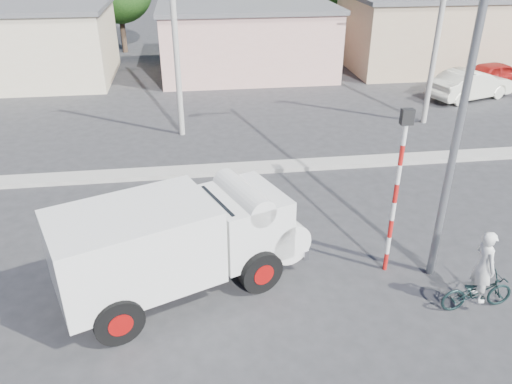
{
  "coord_description": "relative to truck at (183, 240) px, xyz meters",
  "views": [
    {
      "loc": [
        -1.56,
        -8.54,
        7.88
      ],
      "look_at": [
        0.11,
        3.8,
        1.3
      ],
      "focal_mm": 35.0,
      "sensor_mm": 36.0,
      "label": 1
    }
  ],
  "objects": [
    {
      "name": "cyclist",
      "position": [
        6.68,
        -1.72,
        -0.47
      ],
      "size": [
        0.45,
        0.67,
        1.78
      ],
      "primitive_type": "imported",
      "rotation": [
        0.0,
        0.0,
        1.61
      ],
      "color": "white",
      "rests_on": "ground"
    },
    {
      "name": "truck",
      "position": [
        0.0,
        0.0,
        0.0
      ],
      "size": [
        6.31,
        4.19,
        2.46
      ],
      "rotation": [
        0.0,
        0.0,
        0.38
      ],
      "color": "black",
      "rests_on": "ground"
    },
    {
      "name": "car_cream",
      "position": [
        14.83,
        13.63,
        -0.6
      ],
      "size": [
        4.9,
        2.98,
        1.52
      ],
      "primitive_type": "imported",
      "rotation": [
        0.0,
        0.0,
        1.89
      ],
      "color": "white",
      "rests_on": "ground"
    },
    {
      "name": "traffic_pole",
      "position": [
        5.15,
        -0.01,
        1.23
      ],
      "size": [
        0.28,
        0.18,
        4.36
      ],
      "color": "red",
      "rests_on": "ground"
    },
    {
      "name": "bicycle",
      "position": [
        6.68,
        -1.72,
        -0.9
      ],
      "size": [
        1.77,
        0.68,
        0.92
      ],
      "primitive_type": "imported",
      "rotation": [
        0.0,
        0.0,
        1.61
      ],
      "color": "black",
      "rests_on": "ground"
    },
    {
      "name": "ground_plane",
      "position": [
        1.95,
        -1.51,
        -1.36
      ],
      "size": [
        120.0,
        120.0,
        0.0
      ],
      "primitive_type": "plane",
      "color": "#2B2C2E",
      "rests_on": "ground"
    },
    {
      "name": "car_red",
      "position": [
        17.36,
        15.34,
        -0.63
      ],
      "size": [
        4.54,
        2.56,
        1.46
      ],
      "primitive_type": "imported",
      "rotation": [
        0.0,
        0.0,
        1.78
      ],
      "color": "#A61714",
      "rests_on": "ground"
    },
    {
      "name": "building_row",
      "position": [
        3.05,
        20.49,
        0.77
      ],
      "size": [
        37.8,
        7.3,
        4.44
      ],
      "color": "beige",
      "rests_on": "ground"
    },
    {
      "name": "median",
      "position": [
        1.95,
        6.49,
        -1.28
      ],
      "size": [
        40.0,
        0.8,
        0.16
      ],
      "primitive_type": "cube",
      "color": "#99968E",
      "rests_on": "ground"
    },
    {
      "name": "streetlight",
      "position": [
        6.09,
        -0.31,
        3.6
      ],
      "size": [
        2.34,
        0.22,
        9.0
      ],
      "color": "slate",
      "rests_on": "ground"
    },
    {
      "name": "utility_poles",
      "position": [
        5.2,
        10.49,
        2.71
      ],
      "size": [
        35.4,
        0.24,
        8.0
      ],
      "color": "#99968E",
      "rests_on": "ground"
    }
  ]
}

